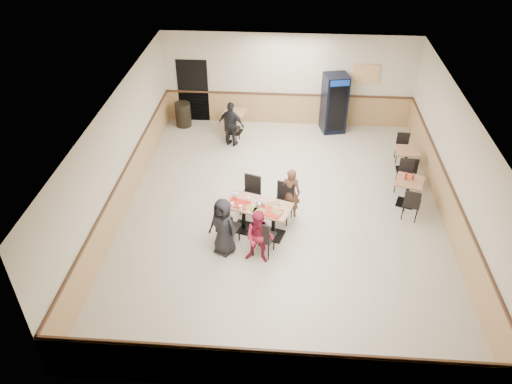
# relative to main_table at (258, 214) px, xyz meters

# --- Properties ---
(ground) EXTENTS (10.00, 10.00, 0.00)m
(ground) POSITION_rel_main_table_xyz_m (0.57, 0.77, -0.54)
(ground) COLOR beige
(ground) RESTS_ON ground
(room_shell) EXTENTS (10.00, 10.00, 10.00)m
(room_shell) POSITION_rel_main_table_xyz_m (2.34, 3.32, 0.04)
(room_shell) COLOR silver
(room_shell) RESTS_ON ground
(main_table) EXTENTS (1.67, 1.17, 0.81)m
(main_table) POSITION_rel_main_table_xyz_m (0.00, 0.00, 0.00)
(main_table) COLOR black
(main_table) RESTS_ON ground
(main_chairs) EXTENTS (1.81, 2.09, 1.03)m
(main_chairs) POSITION_rel_main_table_xyz_m (-0.05, 0.02, -0.03)
(main_chairs) COLOR black
(main_chairs) RESTS_ON ground
(diner_woman_left) EXTENTS (0.83, 0.74, 1.43)m
(diner_woman_left) POSITION_rel_main_table_xyz_m (-0.74, -0.73, 0.18)
(diner_woman_left) COLOR black
(diner_woman_left) RESTS_ON ground
(diner_woman_right) EXTENTS (0.73, 0.61, 1.34)m
(diner_woman_right) POSITION_rel_main_table_xyz_m (0.09, -0.99, 0.13)
(diner_woman_right) COLOR maroon
(diner_woman_right) RESTS_ON ground
(diner_man_opposite) EXTENTS (0.53, 0.38, 1.35)m
(diner_man_opposite) POSITION_rel_main_table_xyz_m (0.74, 0.73, 0.14)
(diner_man_opposite) COLOR brown
(diner_man_opposite) RESTS_ON ground
(lone_diner) EXTENTS (0.90, 0.63, 1.42)m
(lone_diner) POSITION_rel_main_table_xyz_m (-1.10, 4.15, 0.17)
(lone_diner) COLOR black
(lone_diner) RESTS_ON ground
(tabletop_clutter) EXTENTS (1.34, 0.85, 0.12)m
(tabletop_clutter) POSITION_rel_main_table_xyz_m (-0.07, -0.07, 0.30)
(tabletop_clutter) COLOR #AD170B
(tabletop_clutter) RESTS_ON main_table
(side_table_near) EXTENTS (0.86, 0.86, 0.72)m
(side_table_near) POSITION_rel_main_table_xyz_m (3.73, 1.42, -0.06)
(side_table_near) COLOR black
(side_table_near) RESTS_ON ground
(side_table_near_chair_south) EXTENTS (0.54, 0.54, 0.91)m
(side_table_near_chair_south) POSITION_rel_main_table_xyz_m (3.73, 0.85, -0.08)
(side_table_near_chair_south) COLOR black
(side_table_near_chair_south) RESTS_ON ground
(side_table_near_chair_north) EXTENTS (0.54, 0.54, 0.91)m
(side_table_near_chair_north) POSITION_rel_main_table_xyz_m (3.73, 2.00, -0.08)
(side_table_near_chair_north) COLOR black
(side_table_near_chair_north) RESTS_ON ground
(side_table_far) EXTENTS (0.67, 0.67, 0.68)m
(side_table_far) POSITION_rel_main_table_xyz_m (3.96, 3.03, -0.09)
(side_table_far) COLOR black
(side_table_far) RESTS_ON ground
(side_table_far_chair_south) EXTENTS (0.42, 0.42, 0.86)m
(side_table_far_chair_south) POSITION_rel_main_table_xyz_m (3.96, 2.48, -0.11)
(side_table_far_chair_south) COLOR black
(side_table_far_chair_south) RESTS_ON ground
(side_table_far_chair_north) EXTENTS (0.42, 0.42, 0.86)m
(side_table_far_chair_north) POSITION_rel_main_table_xyz_m (3.96, 3.57, -0.11)
(side_table_far_chair_north) COLOR black
(side_table_far_chair_north) RESTS_ON ground
(condiment_caddy) EXTENTS (0.23, 0.06, 0.20)m
(condiment_caddy) POSITION_rel_main_table_xyz_m (3.70, 1.47, 0.27)
(condiment_caddy) COLOR red
(condiment_caddy) RESTS_ON side_table_near
(back_table) EXTENTS (0.81, 0.81, 0.73)m
(back_table) POSITION_rel_main_table_xyz_m (-1.10, 4.97, -0.06)
(back_table) COLOR black
(back_table) RESTS_ON ground
(back_table_chair_lone) EXTENTS (0.51, 0.51, 0.92)m
(back_table_chair_lone) POSITION_rel_main_table_xyz_m (-1.10, 4.39, -0.08)
(back_table_chair_lone) COLOR black
(back_table_chair_lone) RESTS_ON ground
(pepsi_cooler) EXTENTS (0.85, 0.85, 1.88)m
(pepsi_cooler) POSITION_rel_main_table_xyz_m (2.04, 5.36, 0.40)
(pepsi_cooler) COLOR black
(pepsi_cooler) RESTS_ON ground
(trash_bin) EXTENTS (0.50, 0.50, 0.80)m
(trash_bin) POSITION_rel_main_table_xyz_m (-2.83, 5.32, -0.14)
(trash_bin) COLOR black
(trash_bin) RESTS_ON ground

